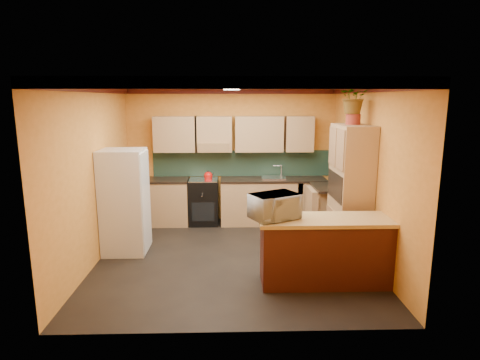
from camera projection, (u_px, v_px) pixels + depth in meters
name	position (u px, v px, depth m)	size (l,w,h in m)	color
room_shell	(233.00, 125.00, 6.27)	(4.24, 4.24, 2.72)	black
base_cabinets_back	(235.00, 202.00, 8.09)	(3.65, 0.60, 0.88)	tan
countertop_back	(235.00, 180.00, 8.00)	(3.65, 0.62, 0.04)	black
stove	(204.00, 201.00, 8.07)	(0.58, 0.58, 0.91)	black
kettle	(208.00, 175.00, 7.91)	(0.17, 0.17, 0.18)	red
sink	(273.00, 178.00, 8.01)	(0.48, 0.40, 0.03)	silver
base_cabinets_right	(330.00, 212.00, 7.38)	(0.60, 0.80, 0.88)	tan
countertop_right	(331.00, 188.00, 7.29)	(0.62, 0.80, 0.04)	black
fridge	(125.00, 202.00, 6.50)	(0.68, 0.66, 1.70)	silver
pantry	(350.00, 192.00, 6.29)	(0.48, 0.90, 2.10)	tan
fern_pot	(353.00, 119.00, 6.11)	(0.22, 0.22, 0.16)	maroon
fern	(354.00, 96.00, 6.04)	(0.48, 0.41, 0.53)	tan
breakfast_bar	(328.00, 253.00, 5.43)	(1.80, 0.55, 0.88)	#461F10
bar_top	(329.00, 220.00, 5.34)	(1.90, 0.65, 0.05)	tan
microwave	(275.00, 206.00, 5.28)	(0.61, 0.41, 0.34)	silver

